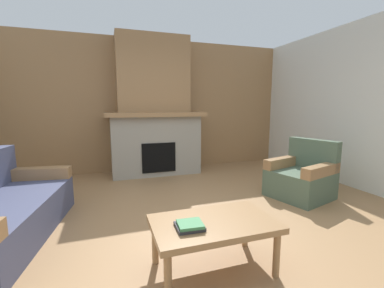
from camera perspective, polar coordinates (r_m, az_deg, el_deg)
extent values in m
plane|color=#9E754C|center=(2.94, 1.73, -18.91)|extent=(9.00, 9.00, 0.00)
cube|color=#997047|center=(5.52, -9.17, 8.44)|extent=(6.00, 0.12, 2.70)
cube|color=gray|center=(5.17, -8.22, -0.17)|extent=(1.70, 0.70, 1.15)
cube|color=black|center=(4.89, -7.47, -2.99)|extent=(0.64, 0.08, 0.56)
cube|color=#997047|center=(5.07, -8.27, 6.64)|extent=(1.90, 0.82, 0.08)
cube|color=#997047|center=(5.25, -8.76, 15.18)|extent=(1.40, 0.50, 1.47)
cube|color=#474C6B|center=(3.30, -36.52, -13.68)|extent=(1.11, 1.91, 0.40)
cube|color=#997047|center=(3.93, -31.54, -5.65)|extent=(0.85, 0.29, 0.15)
cube|color=#4C604C|center=(4.15, 22.93, -8.26)|extent=(0.94, 0.94, 0.40)
cube|color=#4C604C|center=(4.32, 25.49, -1.99)|extent=(0.34, 0.77, 0.45)
cube|color=#997047|center=(4.25, 19.63, -3.86)|extent=(0.77, 0.34, 0.15)
cube|color=#997047|center=(3.93, 26.97, -5.29)|extent=(0.77, 0.34, 0.15)
cube|color=#997047|center=(2.17, 4.87, -17.37)|extent=(1.00, 0.60, 0.05)
cylinder|color=#997047|center=(1.97, -5.42, -27.72)|extent=(0.06, 0.06, 0.38)
cylinder|color=#997047|center=(2.29, 18.40, -22.41)|extent=(0.06, 0.06, 0.38)
cylinder|color=#997047|center=(2.37, -8.26, -21.01)|extent=(0.06, 0.06, 0.38)
cylinder|color=#997047|center=(2.64, 11.85, -17.77)|extent=(0.06, 0.06, 0.38)
cube|color=#2D2D33|center=(2.04, -0.58, -17.96)|extent=(0.21, 0.20, 0.03)
cube|color=#3D7F4C|center=(2.02, -0.41, -17.51)|extent=(0.20, 0.18, 0.02)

